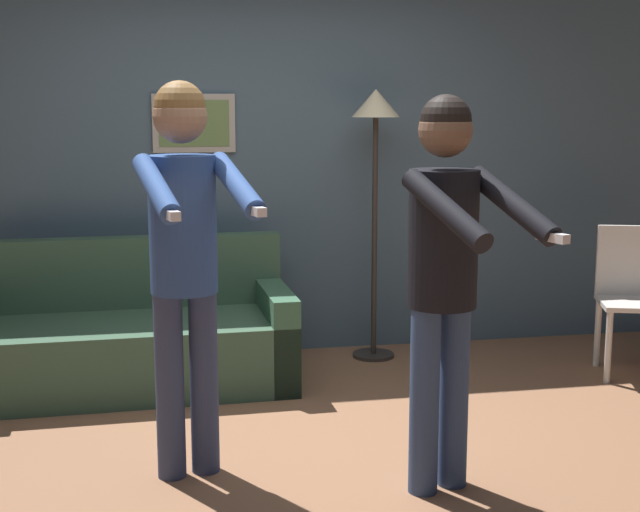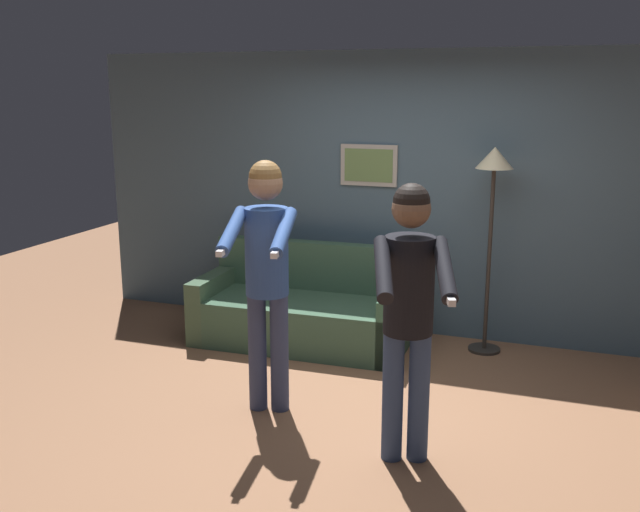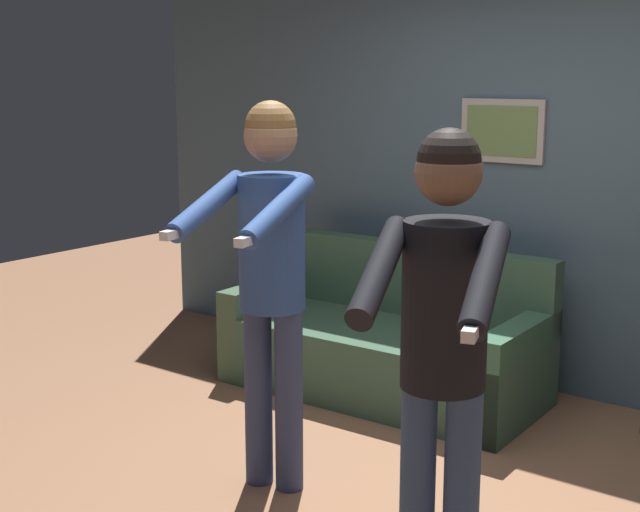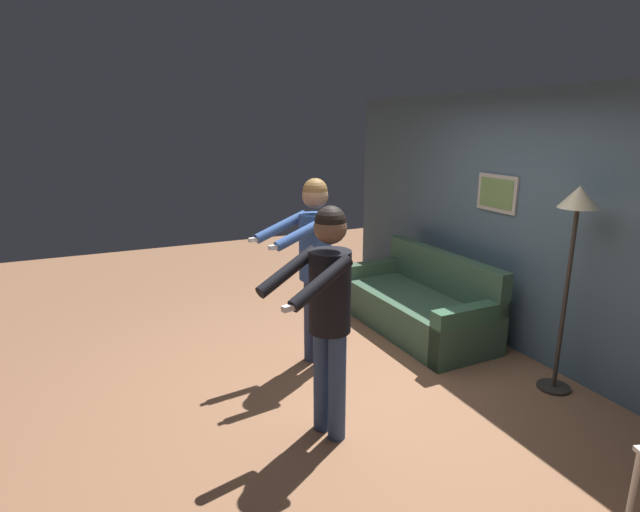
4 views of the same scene
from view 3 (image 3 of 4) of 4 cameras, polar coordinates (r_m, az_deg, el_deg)
ground_plane at (r=4.14m, az=4.29°, el=-15.89°), size 12.00×12.00×0.00m
back_wall_assembly at (r=5.43m, az=15.50°, el=4.77°), size 6.40×0.09×2.60m
couch at (r=5.45m, az=4.22°, el=-5.83°), size 1.92×0.89×0.87m
person_standing_left at (r=3.98m, az=-3.23°, el=-0.07°), size 0.53×0.76×1.80m
person_standing_right at (r=3.10m, az=7.89°, el=-4.49°), size 0.57×0.69×1.73m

